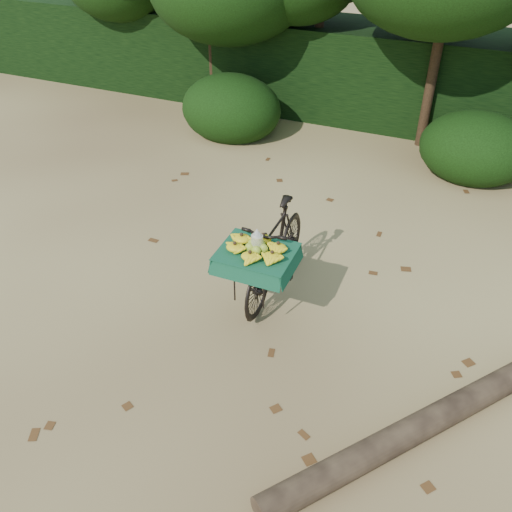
% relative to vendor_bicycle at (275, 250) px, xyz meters
% --- Properties ---
extents(ground, '(80.00, 80.00, 0.00)m').
position_rel_vendor_bicycle_xyz_m(ground, '(0.40, -0.13, -0.58)').
color(ground, tan).
rests_on(ground, ground).
extents(vendor_bicycle, '(0.82, 1.88, 1.13)m').
position_rel_vendor_bicycle_xyz_m(vendor_bicycle, '(0.00, 0.00, 0.00)').
color(vendor_bicycle, black).
rests_on(vendor_bicycle, ground).
extents(fallen_log, '(2.40, 3.01, 0.26)m').
position_rel_vendor_bicycle_xyz_m(fallen_log, '(2.10, -1.39, -0.45)').
color(fallen_log, brown).
rests_on(fallen_log, ground).
extents(hedge_backdrop, '(26.00, 1.80, 1.80)m').
position_rel_vendor_bicycle_xyz_m(hedge_backdrop, '(0.40, 6.17, 0.32)').
color(hedge_backdrop, black).
rests_on(hedge_backdrop, ground).
extents(tree_row, '(14.50, 2.00, 4.00)m').
position_rel_vendor_bicycle_xyz_m(tree_row, '(-0.25, 5.37, 1.42)').
color(tree_row, black).
rests_on(tree_row, ground).
extents(bush_clumps, '(8.80, 1.70, 0.90)m').
position_rel_vendor_bicycle_xyz_m(bush_clumps, '(0.90, 4.17, -0.13)').
color(bush_clumps, black).
rests_on(bush_clumps, ground).
extents(leaf_litter, '(7.00, 7.30, 0.01)m').
position_rel_vendor_bicycle_xyz_m(leaf_litter, '(0.40, 0.52, -0.57)').
color(leaf_litter, '#4E2E14').
rests_on(leaf_litter, ground).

